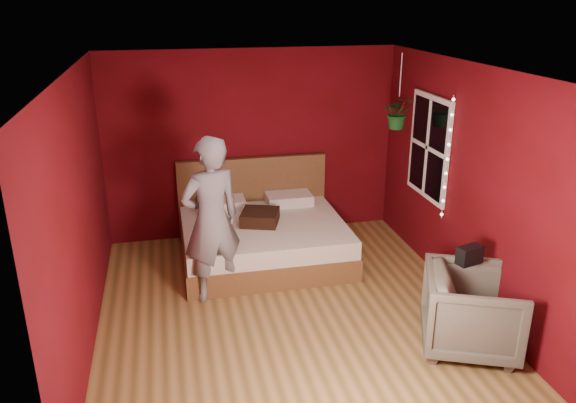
# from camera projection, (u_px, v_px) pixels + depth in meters

# --- Properties ---
(floor) EXTENTS (4.50, 4.50, 0.00)m
(floor) POSITION_uv_depth(u_px,v_px,m) (288.00, 311.00, 6.13)
(floor) COLOR olive
(floor) RESTS_ON ground
(room_walls) EXTENTS (4.04, 4.54, 2.62)m
(room_walls) POSITION_uv_depth(u_px,v_px,m) (288.00, 164.00, 5.55)
(room_walls) COLOR #5F0A13
(room_walls) RESTS_ON ground
(window) EXTENTS (0.05, 0.97, 1.27)m
(window) POSITION_uv_depth(u_px,v_px,m) (429.00, 147.00, 6.84)
(window) COLOR white
(window) RESTS_ON room_walls
(fairy_lights) EXTENTS (0.04, 0.04, 1.45)m
(fairy_lights) POSITION_uv_depth(u_px,v_px,m) (447.00, 159.00, 6.35)
(fairy_lights) COLOR silver
(fairy_lights) RESTS_ON room_walls
(bed) EXTENTS (2.07, 1.76, 1.14)m
(bed) POSITION_uv_depth(u_px,v_px,m) (262.00, 235.00, 7.32)
(bed) COLOR brown
(bed) RESTS_ON ground
(person) EXTENTS (0.80, 0.66, 1.88)m
(person) POSITION_uv_depth(u_px,v_px,m) (211.00, 220.00, 6.11)
(person) COLOR slate
(person) RESTS_ON ground
(armchair) EXTENTS (1.15, 1.14, 0.81)m
(armchair) POSITION_uv_depth(u_px,v_px,m) (472.00, 311.00, 5.38)
(armchair) COLOR #62614E
(armchair) RESTS_ON ground
(handbag) EXTENTS (0.28, 0.19, 0.18)m
(handbag) POSITION_uv_depth(u_px,v_px,m) (470.00, 255.00, 5.39)
(handbag) COLOR black
(handbag) RESTS_ON armchair
(throw_pillow) EXTENTS (0.57, 0.57, 0.16)m
(throw_pillow) POSITION_uv_depth(u_px,v_px,m) (260.00, 217.00, 7.11)
(throw_pillow) COLOR black
(throw_pillow) RESTS_ON bed
(hanging_plant) EXTENTS (0.44, 0.40, 0.92)m
(hanging_plant) POSITION_uv_depth(u_px,v_px,m) (398.00, 113.00, 6.92)
(hanging_plant) COLOR silver
(hanging_plant) RESTS_ON room_walls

